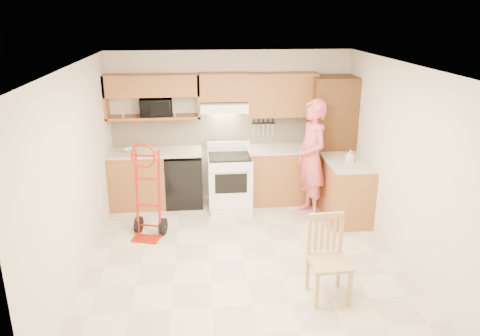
{
  "coord_description": "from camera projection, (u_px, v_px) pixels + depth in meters",
  "views": [
    {
      "loc": [
        -0.54,
        -5.37,
        3.11
      ],
      "look_at": [
        0.0,
        0.5,
        1.1
      ],
      "focal_mm": 34.89,
      "sensor_mm": 36.0,
      "label": 1
    }
  ],
  "objects": [
    {
      "name": "microwave",
      "position": [
        156.0,
        107.0,
        7.45
      ],
      "size": [
        0.54,
        0.39,
        0.28
      ],
      "primitive_type": "imported",
      "rotation": [
        0.0,
        0.0,
        0.09
      ],
      "color": "black",
      "rests_on": "upper_shelf_mw"
    },
    {
      "name": "ceiling",
      "position": [
        244.0,
        65.0,
        5.3
      ],
      "size": [
        4.0,
        4.5,
        0.02
      ],
      "primitive_type": "cube",
      "color": "white",
      "rests_on": "ground"
    },
    {
      "name": "dining_chair",
      "position": [
        330.0,
        260.0,
        5.16
      ],
      "size": [
        0.45,
        0.49,
        0.96
      ],
      "primitive_type": null,
      "rotation": [
        0.0,
        0.0,
        0.04
      ],
      "color": "tan",
      "rests_on": "ground"
    },
    {
      "name": "wall_back",
      "position": [
        230.0,
        126.0,
        7.84
      ],
      "size": [
        4.0,
        0.02,
        2.5
      ],
      "primitive_type": "cube",
      "color": "beige",
      "rests_on": "ground"
    },
    {
      "name": "lower_cab_left",
      "position": [
        138.0,
        180.0,
        7.67
      ],
      "size": [
        0.9,
        0.6,
        0.9
      ],
      "primitive_type": "cube",
      "color": "brown",
      "rests_on": "ground"
    },
    {
      "name": "range_hood",
      "position": [
        224.0,
        107.0,
        7.48
      ],
      "size": [
        0.76,
        0.46,
        0.14
      ],
      "primitive_type": "cube",
      "color": "white",
      "rests_on": "wall_back"
    },
    {
      "name": "wall_front",
      "position": [
        273.0,
        265.0,
        3.58
      ],
      "size": [
        4.0,
        0.02,
        2.5
      ],
      "primitive_type": "cube",
      "color": "beige",
      "rests_on": "ground"
    },
    {
      "name": "backsplash",
      "position": [
        231.0,
        129.0,
        7.83
      ],
      "size": [
        3.92,
        0.03,
        0.55
      ],
      "primitive_type": "cube",
      "color": "beige",
      "rests_on": "wall_back"
    },
    {
      "name": "countertop_return",
      "position": [
        348.0,
        162.0,
        7.05
      ],
      "size": [
        0.63,
        1.0,
        0.04
      ],
      "primitive_type": "cube",
      "color": "#BBAF9B",
      "rests_on": "cab_return_right"
    },
    {
      "name": "lower_cab_right",
      "position": [
        281.0,
        175.0,
        7.88
      ],
      "size": [
        1.14,
        0.6,
        0.9
      ],
      "primitive_type": "cube",
      "color": "brown",
      "rests_on": "ground"
    },
    {
      "name": "dishwasher",
      "position": [
        184.0,
        180.0,
        7.74
      ],
      "size": [
        0.6,
        0.6,
        0.85
      ],
      "primitive_type": "cube",
      "color": "black",
      "rests_on": "ground"
    },
    {
      "name": "wall_right",
      "position": [
        402.0,
        165.0,
        5.88
      ],
      "size": [
        0.02,
        4.5,
        2.5
      ],
      "primitive_type": "cube",
      "color": "beige",
      "rests_on": "ground"
    },
    {
      "name": "hand_truck",
      "position": [
        146.0,
        196.0,
        6.53
      ],
      "size": [
        0.6,
        0.57,
        1.26
      ],
      "primitive_type": null,
      "rotation": [
        0.0,
        0.0,
        -0.26
      ],
      "color": "#AB1A0A",
      "rests_on": "ground"
    },
    {
      "name": "upper_cab_right",
      "position": [
        282.0,
        95.0,
        7.57
      ],
      "size": [
        1.14,
        0.33,
        0.7
      ],
      "primitive_type": "cube",
      "color": "brown",
      "rests_on": "wall_back"
    },
    {
      "name": "soap_bottle",
      "position": [
        350.0,
        156.0,
        6.94
      ],
      "size": [
        0.11,
        0.11,
        0.19
      ],
      "primitive_type": "imported",
      "rotation": [
        0.0,
        0.0,
        0.29
      ],
      "color": "white",
      "rests_on": "countertop_return"
    },
    {
      "name": "person",
      "position": [
        311.0,
        159.0,
        7.19
      ],
      "size": [
        0.56,
        0.75,
        1.85
      ],
      "primitive_type": "imported",
      "rotation": [
        0.0,
        0.0,
        -1.38
      ],
      "color": "#D3535A",
      "rests_on": "ground"
    },
    {
      "name": "bowl",
      "position": [
        130.0,
        150.0,
        7.5
      ],
      "size": [
        0.25,
        0.25,
        0.05
      ],
      "primitive_type": "imported",
      "rotation": [
        0.0,
        0.0,
        -0.31
      ],
      "color": "white",
      "rests_on": "countertop_left"
    },
    {
      "name": "upper_shelf_mw",
      "position": [
        154.0,
        117.0,
        7.49
      ],
      "size": [
        1.5,
        0.33,
        0.04
      ],
      "primitive_type": "cube",
      "color": "brown",
      "rests_on": "wall_back"
    },
    {
      "name": "knife_strip",
      "position": [
        263.0,
        127.0,
        7.84
      ],
      "size": [
        0.4,
        0.05,
        0.29
      ],
      "primitive_type": null,
      "color": "black",
      "rests_on": "backsplash"
    },
    {
      "name": "floor",
      "position": [
        243.0,
        260.0,
        6.11
      ],
      "size": [
        4.0,
        4.5,
        0.02
      ],
      "primitive_type": "cube",
      "color": "beige",
      "rests_on": "ground"
    },
    {
      "name": "countertop_right",
      "position": [
        282.0,
        149.0,
        7.73
      ],
      "size": [
        1.14,
        0.63,
        0.04
      ],
      "primitive_type": "cube",
      "color": "#BBAF9B",
      "rests_on": "lower_cab_right"
    },
    {
      "name": "range",
      "position": [
        230.0,
        178.0,
        7.56
      ],
      "size": [
        0.7,
        0.93,
        1.04
      ],
      "primitive_type": null,
      "color": "white",
      "rests_on": "ground"
    },
    {
      "name": "cab_return_right",
      "position": [
        346.0,
        191.0,
        7.2
      ],
      "size": [
        0.6,
        1.0,
        0.9
      ],
      "primitive_type": "cube",
      "color": "brown",
      "rests_on": "ground"
    },
    {
      "name": "pantry_tall",
      "position": [
        331.0,
        140.0,
        7.76
      ],
      "size": [
        0.7,
        0.6,
        2.1
      ],
      "primitive_type": "cube",
      "color": "brown",
      "rests_on": "ground"
    },
    {
      "name": "upper_cab_left",
      "position": [
        152.0,
        85.0,
        7.33
      ],
      "size": [
        1.5,
        0.33,
        0.34
      ],
      "primitive_type": "cube",
      "color": "brown",
      "rests_on": "wall_back"
    },
    {
      "name": "countertop_left",
      "position": [
        155.0,
        152.0,
        7.54
      ],
      "size": [
        1.5,
        0.63,
        0.04
      ],
      "primitive_type": "cube",
      "color": "#BBAF9B",
      "rests_on": "lower_cab_left"
    },
    {
      "name": "wall_left",
      "position": [
        76.0,
        175.0,
        5.53
      ],
      "size": [
        0.02,
        4.5,
        2.5
      ],
      "primitive_type": "cube",
      "color": "beige",
      "rests_on": "ground"
    },
    {
      "name": "upper_cab_center",
      "position": [
        223.0,
        87.0,
        7.44
      ],
      "size": [
        0.76,
        0.33,
        0.44
      ],
      "primitive_type": "cube",
      "color": "brown",
      "rests_on": "wall_back"
    }
  ]
}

